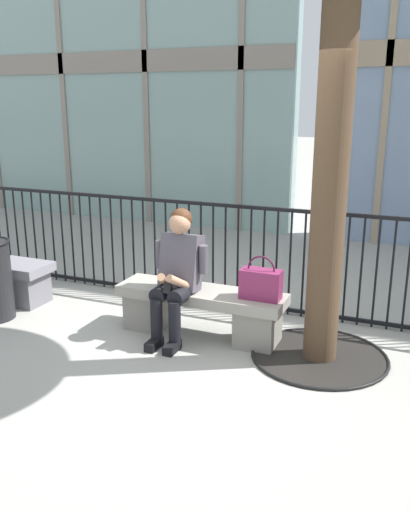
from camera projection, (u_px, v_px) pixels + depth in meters
ground_plane at (201, 334)px, 5.14m from camera, size 60.00×60.00×0.00m
stone_bench at (201, 308)px, 5.07m from camera, size 1.60×0.44×0.45m
seated_person_with_phone at (177, 271)px, 4.92m from camera, size 0.52×0.66×1.21m
handbag_on_bench at (261, 284)px, 4.76m from camera, size 0.36×0.17×0.40m
plaza_railing at (231, 256)px, 5.71m from camera, size 9.43×0.04×1.12m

